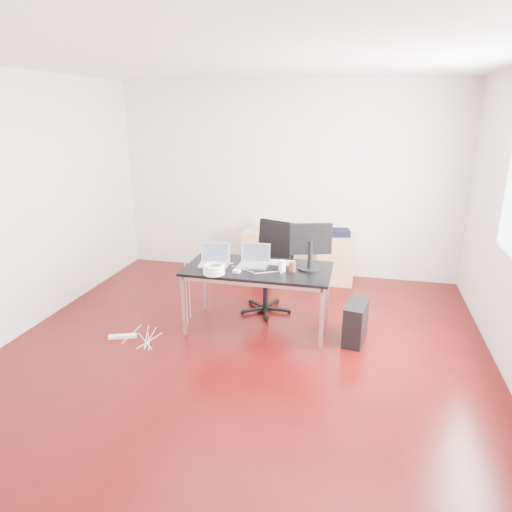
% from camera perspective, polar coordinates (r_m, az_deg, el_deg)
% --- Properties ---
extents(room_shell, '(5.00, 5.00, 5.00)m').
position_cam_1_polar(room_shell, '(4.36, -1.19, 4.75)').
color(room_shell, '#3B0606').
rests_on(room_shell, ground).
extents(desk, '(1.60, 0.80, 0.73)m').
position_cam_1_polar(desk, '(5.04, 0.25, -2.02)').
color(desk, black).
rests_on(desk, ground).
extents(office_chair, '(0.61, 0.63, 1.08)m').
position_cam_1_polar(office_chair, '(5.56, 1.69, -0.88)').
color(office_chair, black).
rests_on(office_chair, ground).
extents(filing_cabinet_left, '(0.50, 0.50, 0.70)m').
position_cam_1_polar(filing_cabinet_left, '(6.80, 0.80, 0.39)').
color(filing_cabinet_left, tan).
rests_on(filing_cabinet_left, ground).
extents(filing_cabinet_right, '(0.50, 0.50, 0.70)m').
position_cam_1_polar(filing_cabinet_right, '(6.66, 9.99, -0.26)').
color(filing_cabinet_right, tan).
rests_on(filing_cabinet_right, ground).
extents(pc_tower, '(0.27, 0.48, 0.44)m').
position_cam_1_polar(pc_tower, '(5.04, 12.34, -8.10)').
color(pc_tower, black).
rests_on(pc_tower, ground).
extents(wastebasket, '(0.27, 0.27, 0.28)m').
position_cam_1_polar(wastebasket, '(6.54, 0.84, -2.28)').
color(wastebasket, black).
rests_on(wastebasket, ground).
extents(power_strip, '(0.30, 0.16, 0.04)m').
position_cam_1_polar(power_strip, '(5.28, -16.34, -9.61)').
color(power_strip, white).
rests_on(power_strip, ground).
extents(laptop_left, '(0.36, 0.30, 0.23)m').
position_cam_1_polar(laptop_left, '(5.13, -5.23, -0.44)').
color(laptop_left, silver).
rests_on(laptop_left, desk).
extents(laptop_right, '(0.33, 0.26, 0.23)m').
position_cam_1_polar(laptop_right, '(5.08, -0.25, -0.56)').
color(laptop_right, silver).
rests_on(laptop_right, desk).
extents(monitor, '(0.45, 0.26, 0.51)m').
position_cam_1_polar(monitor, '(4.93, 6.85, 1.51)').
color(monitor, black).
rests_on(monitor, desk).
extents(keyboard, '(0.45, 0.16, 0.02)m').
position_cam_1_polar(keyboard, '(5.16, 2.43, -0.79)').
color(keyboard, white).
rests_on(keyboard, desk).
extents(cup_white, '(0.09, 0.09, 0.12)m').
position_cam_1_polar(cup_white, '(4.90, 3.28, -1.24)').
color(cup_white, white).
rests_on(cup_white, desk).
extents(cup_brown, '(0.09, 0.09, 0.10)m').
position_cam_1_polar(cup_brown, '(4.91, 4.56, -1.36)').
color(cup_brown, '#532C1C').
rests_on(cup_brown, desk).
extents(cable_coil, '(0.24, 0.24, 0.11)m').
position_cam_1_polar(cable_coil, '(4.82, -5.28, -1.71)').
color(cable_coil, white).
rests_on(cable_coil, desk).
extents(power_adapter, '(0.08, 0.08, 0.03)m').
position_cam_1_polar(power_adapter, '(4.88, -2.43, -1.89)').
color(power_adapter, white).
rests_on(power_adapter, desk).
extents(speaker, '(0.10, 0.09, 0.18)m').
position_cam_1_polar(speaker, '(6.65, 1.34, 3.92)').
color(speaker, '#9E9E9E').
rests_on(speaker, filing_cabinet_left).
extents(navy_garment, '(0.34, 0.29, 0.09)m').
position_cam_1_polar(navy_garment, '(6.50, 10.31, 2.91)').
color(navy_garment, black).
rests_on(navy_garment, filing_cabinet_right).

